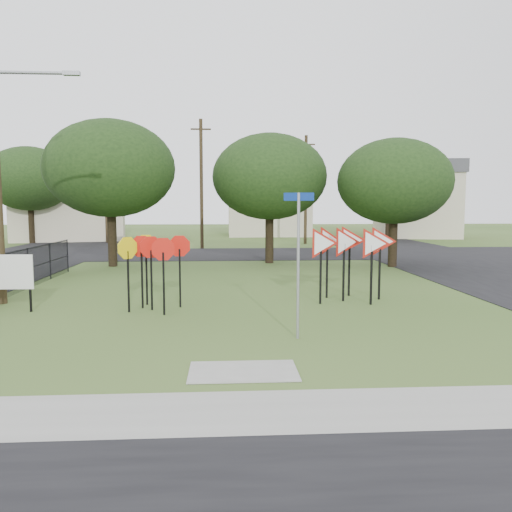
{
  "coord_description": "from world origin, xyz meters",
  "views": [
    {
      "loc": [
        -0.3,
        -11.32,
        3.06
      ],
      "look_at": [
        0.56,
        3.0,
        1.6
      ],
      "focal_mm": 35.0,
      "sensor_mm": 36.0,
      "label": 1
    }
  ],
  "objects": [
    {
      "name": "street_right",
      "position": [
        12.0,
        10.0,
        0.01
      ],
      "size": [
        8.0,
        50.0,
        0.02
      ],
      "primitive_type": "cube",
      "color": "black",
      "rests_on": "ground"
    },
    {
      "name": "tree_far_right",
      "position": [
        14.0,
        32.0,
        4.54
      ],
      "size": [
        6.0,
        6.0,
        6.8
      ],
      "color": "black",
      "rests_on": "ground"
    },
    {
      "name": "planting_strip",
      "position": [
        0.0,
        -5.4,
        0.01
      ],
      "size": [
        30.0,
        0.8,
        0.02
      ],
      "primitive_type": "cube",
      "color": "#385520",
      "rests_on": "ground"
    },
    {
      "name": "fence_run",
      "position": [
        -7.6,
        6.25,
        0.78
      ],
      "size": [
        0.05,
        11.55,
        1.5
      ],
      "color": "black",
      "rests_on": "ground"
    },
    {
      "name": "tree_far_left",
      "position": [
        -16.0,
        30.0,
        5.17
      ],
      "size": [
        6.8,
        6.8,
        7.73
      ],
      "color": "black",
      "rests_on": "ground"
    },
    {
      "name": "house_right",
      "position": [
        18.0,
        36.0,
        3.65
      ],
      "size": [
        8.3,
        8.3,
        7.2
      ],
      "color": "beige",
      "rests_on": "ground"
    },
    {
      "name": "house_left",
      "position": [
        -14.0,
        34.0,
        3.65
      ],
      "size": [
        10.58,
        8.88,
        7.2
      ],
      "color": "beige",
      "rests_on": "ground"
    },
    {
      "name": "info_board",
      "position": [
        -6.49,
        3.2,
        1.1
      ],
      "size": [
        1.33,
        0.07,
        1.66
      ],
      "color": "black",
      "rests_on": "ground"
    },
    {
      "name": "far_pole_a",
      "position": [
        -2.0,
        24.0,
        4.6
      ],
      "size": [
        1.4,
        0.24,
        9.0
      ],
      "color": "#392D1A",
      "rests_on": "ground"
    },
    {
      "name": "street_name_sign",
      "position": [
        1.34,
        -0.14,
        1.9
      ],
      "size": [
        0.65,
        0.26,
        3.34
      ],
      "color": "#92949A",
      "rests_on": "ground"
    },
    {
      "name": "ground",
      "position": [
        0.0,
        0.0,
        0.0
      ],
      "size": [
        140.0,
        140.0,
        0.0
      ],
      "primitive_type": "plane",
      "color": "#385520"
    },
    {
      "name": "stop_sign_cluster",
      "position": [
        -2.48,
        3.33,
        1.64
      ],
      "size": [
        2.0,
        1.62,
        2.19
      ],
      "color": "black",
      "rests_on": "ground"
    },
    {
      "name": "curb_pad",
      "position": [
        0.0,
        -2.4,
        0.01
      ],
      "size": [
        2.0,
        1.2,
        0.02
      ],
      "primitive_type": "cube",
      "color": "gray",
      "rests_on": "ground"
    },
    {
      "name": "tree_near_mid",
      "position": [
        2.0,
        15.0,
        4.54
      ],
      "size": [
        6.0,
        6.0,
        6.8
      ],
      "color": "black",
      "rests_on": "ground"
    },
    {
      "name": "street_far",
      "position": [
        0.0,
        20.0,
        0.01
      ],
      "size": [
        60.0,
        8.0,
        0.02
      ],
      "primitive_type": "cube",
      "color": "black",
      "rests_on": "ground"
    },
    {
      "name": "tree_near_left",
      "position": [
        -6.0,
        14.0,
        4.86
      ],
      "size": [
        6.4,
        6.4,
        7.27
      ],
      "color": "black",
      "rests_on": "ground"
    },
    {
      "name": "tree_near_right",
      "position": [
        8.0,
        13.0,
        4.22
      ],
      "size": [
        5.6,
        5.6,
        6.33
      ],
      "color": "black",
      "rests_on": "ground"
    },
    {
      "name": "far_pole_c",
      "position": [
        -10.0,
        30.0,
        4.6
      ],
      "size": [
        1.4,
        0.24,
        9.0
      ],
      "color": "#392D1A",
      "rests_on": "ground"
    },
    {
      "name": "far_pole_b",
      "position": [
        6.0,
        28.0,
        4.35
      ],
      "size": [
        1.4,
        0.24,
        8.5
      ],
      "color": "#392D1A",
      "rests_on": "ground"
    },
    {
      "name": "sidewalk",
      "position": [
        0.0,
        -4.2,
        0.01
      ],
      "size": [
        30.0,
        1.6,
        0.02
      ],
      "primitive_type": "cube",
      "color": "gray",
      "rests_on": "ground"
    },
    {
      "name": "yield_sign_cluster",
      "position": [
        3.63,
        4.37,
        1.79
      ],
      "size": [
        3.12,
        1.78,
        2.43
      ],
      "color": "black",
      "rests_on": "ground"
    },
    {
      "name": "house_mid",
      "position": [
        4.0,
        40.0,
        3.15
      ],
      "size": [
        8.4,
        8.4,
        6.2
      ],
      "color": "beige",
      "rests_on": "ground"
    }
  ]
}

